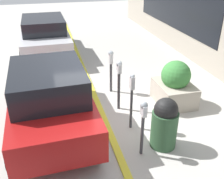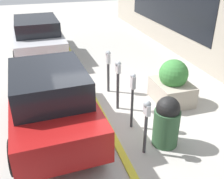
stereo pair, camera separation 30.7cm
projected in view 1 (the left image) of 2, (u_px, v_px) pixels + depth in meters
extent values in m
plane|color=#ADAAA3|center=(107.00, 119.00, 6.99)|extent=(40.00, 40.00, 0.00)
cube|color=gold|center=(104.00, 119.00, 6.96)|extent=(24.50, 0.16, 0.04)
cube|color=black|center=(173.00, 1.00, 11.77)|extent=(7.35, 0.02, 2.26)
cylinder|color=#38383D|center=(142.00, 135.00, 5.56)|extent=(0.07, 0.07, 0.98)
cube|color=#B7B7BC|center=(144.00, 110.00, 5.28)|extent=(0.19, 0.09, 0.24)
sphere|color=gray|center=(144.00, 105.00, 5.23)|extent=(0.16, 0.16, 0.16)
cylinder|color=#38383D|center=(131.00, 109.00, 6.41)|extent=(0.07, 0.07, 1.10)
cube|color=#B7B7BC|center=(132.00, 83.00, 6.09)|extent=(0.14, 0.09, 0.32)
sphere|color=gray|center=(132.00, 76.00, 6.01)|extent=(0.12, 0.12, 0.12)
cylinder|color=#38383D|center=(119.00, 91.00, 7.23)|extent=(0.08, 0.08, 1.11)
cube|color=#B7B7BC|center=(119.00, 68.00, 6.92)|extent=(0.19, 0.09, 0.25)
sphere|color=gray|center=(119.00, 64.00, 6.86)|extent=(0.16, 0.16, 0.16)
cylinder|color=#38383D|center=(111.00, 77.00, 8.22)|extent=(0.08, 0.08, 0.96)
cube|color=#B7B7BC|center=(111.00, 58.00, 7.93)|extent=(0.19, 0.09, 0.32)
sphere|color=gray|center=(111.00, 53.00, 7.86)|extent=(0.16, 0.16, 0.16)
cube|color=#A39989|center=(174.00, 93.00, 7.64)|extent=(1.24, 0.97, 0.62)
sphere|color=#387A38|center=(176.00, 75.00, 7.38)|extent=(0.83, 0.83, 0.83)
cube|color=maroon|center=(51.00, 103.00, 6.30)|extent=(4.00, 1.95, 0.70)
cube|color=black|center=(48.00, 81.00, 5.86)|extent=(2.11, 1.66, 0.63)
cylinder|color=black|center=(79.00, 90.00, 7.70)|extent=(0.74, 0.22, 0.74)
cylinder|color=black|center=(20.00, 97.00, 7.33)|extent=(0.74, 0.22, 0.74)
cylinder|color=black|center=(94.00, 141.00, 5.59)|extent=(0.74, 0.22, 0.74)
cylinder|color=black|center=(13.00, 153.00, 5.22)|extent=(0.74, 0.22, 0.74)
cube|color=#B7B7BC|center=(45.00, 38.00, 11.31)|extent=(4.46, 1.99, 0.70)
cube|color=black|center=(43.00, 24.00, 10.87)|extent=(2.33, 1.72, 0.55)
cylinder|color=black|center=(63.00, 36.00, 12.84)|extent=(0.74, 0.23, 0.74)
cylinder|color=black|center=(26.00, 39.00, 12.46)|extent=(0.74, 0.23, 0.74)
cylinder|color=black|center=(69.00, 54.00, 10.48)|extent=(0.74, 0.23, 0.74)
cylinder|color=black|center=(24.00, 58.00, 10.10)|extent=(0.74, 0.23, 0.74)
cylinder|color=#2D5133|center=(164.00, 129.00, 5.84)|extent=(0.59, 0.59, 0.87)
sphere|color=black|center=(166.00, 110.00, 5.61)|extent=(0.53, 0.53, 0.53)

